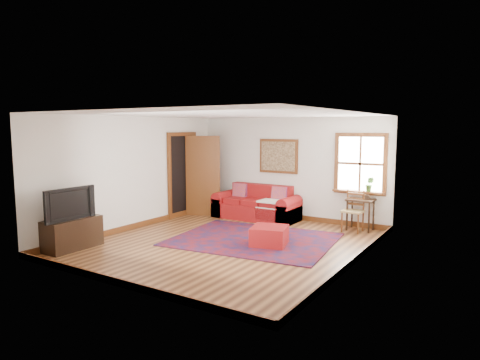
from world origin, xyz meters
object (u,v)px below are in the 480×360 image
Objects in this scene: side_table at (361,204)px; ladder_back_chair at (354,209)px; media_cabinet at (72,234)px; red_ottoman at (269,236)px; red_leather_sofa at (257,207)px.

ladder_back_chair is at bearing -123.08° from side_table.
ladder_back_chair is 0.86× the size of media_cabinet.
media_cabinet is (-4.01, -4.16, -0.20)m from ladder_back_chair.
media_cabinet is (-3.01, -2.15, 0.10)m from red_ottoman.
red_ottoman is 2.26m from ladder_back_chair.
red_leather_sofa is 2.03× the size of media_cabinet.
red_ottoman is at bearing -116.60° from ladder_back_chair.
side_table is at bearing 46.37° from media_cabinet.
ladder_back_chair reaches higher than red_ottoman.
red_leather_sofa is 2.57m from side_table.
red_leather_sofa is 2.37× the size of ladder_back_chair.
red_leather_sofa is at bearing 109.92° from red_ottoman.
media_cabinet is (-4.11, -4.32, -0.29)m from side_table.
ladder_back_chair is at bearing 46.03° from media_cabinet.
media_cabinet is at bearing -133.63° from side_table.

